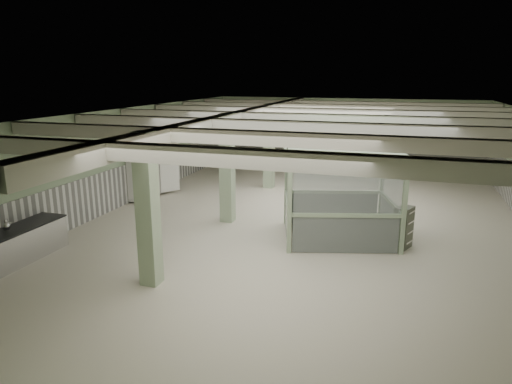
% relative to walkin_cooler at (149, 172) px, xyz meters
% --- Properties ---
extents(floor, '(20.00, 20.00, 0.00)m').
position_rel_walkin_cooler_xyz_m(floor, '(6.62, -1.00, -1.04)').
color(floor, beige).
rests_on(floor, ground).
extents(ceiling, '(14.00, 20.00, 0.02)m').
position_rel_walkin_cooler_xyz_m(ceiling, '(6.62, -1.00, 2.56)').
color(ceiling, white).
rests_on(ceiling, wall_back).
extents(wall_back, '(14.00, 0.02, 3.60)m').
position_rel_walkin_cooler_xyz_m(wall_back, '(6.62, 9.00, 0.76)').
color(wall_back, '#99B18E').
rests_on(wall_back, floor).
extents(wall_front, '(14.00, 0.02, 3.60)m').
position_rel_walkin_cooler_xyz_m(wall_front, '(6.62, -11.00, 0.76)').
color(wall_front, '#99B18E').
rests_on(wall_front, floor).
extents(wall_left, '(0.02, 20.00, 3.60)m').
position_rel_walkin_cooler_xyz_m(wall_left, '(-0.38, -1.00, 0.76)').
color(wall_left, '#99B18E').
rests_on(wall_left, floor).
extents(wainscot_left, '(0.05, 19.90, 1.50)m').
position_rel_walkin_cooler_xyz_m(wainscot_left, '(-0.35, -1.00, -0.29)').
color(wainscot_left, silver).
rests_on(wainscot_left, floor).
extents(wainscot_back, '(13.90, 0.05, 1.50)m').
position_rel_walkin_cooler_xyz_m(wainscot_back, '(6.62, 8.97, -0.29)').
color(wainscot_back, silver).
rests_on(wainscot_back, floor).
extents(girder, '(0.45, 19.90, 0.40)m').
position_rel_walkin_cooler_xyz_m(girder, '(4.12, -1.00, 2.34)').
color(girder, beige).
rests_on(girder, ceiling).
extents(beam_a, '(13.90, 0.35, 0.32)m').
position_rel_walkin_cooler_xyz_m(beam_a, '(6.62, -8.50, 2.38)').
color(beam_a, beige).
rests_on(beam_a, ceiling).
extents(beam_b, '(13.90, 0.35, 0.32)m').
position_rel_walkin_cooler_xyz_m(beam_b, '(6.62, -6.00, 2.38)').
color(beam_b, beige).
rests_on(beam_b, ceiling).
extents(beam_c, '(13.90, 0.35, 0.32)m').
position_rel_walkin_cooler_xyz_m(beam_c, '(6.62, -3.50, 2.38)').
color(beam_c, beige).
rests_on(beam_c, ceiling).
extents(beam_d, '(13.90, 0.35, 0.32)m').
position_rel_walkin_cooler_xyz_m(beam_d, '(6.62, -1.00, 2.38)').
color(beam_d, beige).
rests_on(beam_d, ceiling).
extents(beam_e, '(13.90, 0.35, 0.32)m').
position_rel_walkin_cooler_xyz_m(beam_e, '(6.62, 1.50, 2.38)').
color(beam_e, beige).
rests_on(beam_e, ceiling).
extents(beam_f, '(13.90, 0.35, 0.32)m').
position_rel_walkin_cooler_xyz_m(beam_f, '(6.62, 4.00, 2.38)').
color(beam_f, beige).
rests_on(beam_f, ceiling).
extents(beam_g, '(13.90, 0.35, 0.32)m').
position_rel_walkin_cooler_xyz_m(beam_g, '(6.62, 6.50, 2.38)').
color(beam_g, beige).
rests_on(beam_g, ceiling).
extents(column_a, '(0.42, 0.42, 3.60)m').
position_rel_walkin_cooler_xyz_m(column_a, '(4.12, -7.00, 0.76)').
color(column_a, '#A0B793').
rests_on(column_a, floor).
extents(column_b, '(0.42, 0.42, 3.60)m').
position_rel_walkin_cooler_xyz_m(column_b, '(4.12, -2.00, 0.76)').
color(column_b, '#A0B793').
rests_on(column_b, floor).
extents(column_c, '(0.42, 0.42, 3.60)m').
position_rel_walkin_cooler_xyz_m(column_c, '(4.12, 3.00, 0.76)').
color(column_c, '#A0B793').
rests_on(column_c, floor).
extents(column_d, '(0.42, 0.42, 3.60)m').
position_rel_walkin_cooler_xyz_m(column_d, '(4.12, 7.00, 0.76)').
color(column_d, '#A0B793').
rests_on(column_d, floor).
extents(pendant_front, '(0.44, 0.44, 0.22)m').
position_rel_walkin_cooler_xyz_m(pendant_front, '(7.12, -6.00, 2.01)').
color(pendant_front, '#2A382A').
rests_on(pendant_front, ceiling).
extents(pendant_mid, '(0.44, 0.44, 0.22)m').
position_rel_walkin_cooler_xyz_m(pendant_mid, '(7.12, -0.50, 2.01)').
color(pendant_mid, '#2A382A').
rests_on(pendant_mid, ceiling).
extents(pendant_back, '(0.44, 0.44, 0.22)m').
position_rel_walkin_cooler_xyz_m(pendant_back, '(7.12, 4.50, 2.01)').
color(pendant_back, '#2A382A').
rests_on(pendant_back, ceiling).
extents(pitcher_near, '(0.20, 0.24, 0.30)m').
position_rel_walkin_cooler_xyz_m(pitcher_near, '(-0.02, -7.08, 0.01)').
color(pitcher_near, '#BCBBC0').
rests_on(pitcher_near, prep_counter).
extents(walkin_cooler, '(0.98, 2.27, 2.08)m').
position_rel_walkin_cooler_xyz_m(walkin_cooler, '(0.00, 0.00, 0.00)').
color(walkin_cooler, white).
rests_on(walkin_cooler, floor).
extents(guard_booth, '(3.98, 3.62, 2.69)m').
position_rel_walkin_cooler_xyz_m(guard_booth, '(7.90, -2.51, 0.77)').
color(guard_booth, '#9CB38F').
rests_on(guard_booth, floor).
extents(filing_cabinet, '(0.57, 0.66, 1.20)m').
position_rel_walkin_cooler_xyz_m(filing_cabinet, '(9.76, -2.78, -0.44)').
color(filing_cabinet, '#5A5E4E').
rests_on(filing_cabinet, floor).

